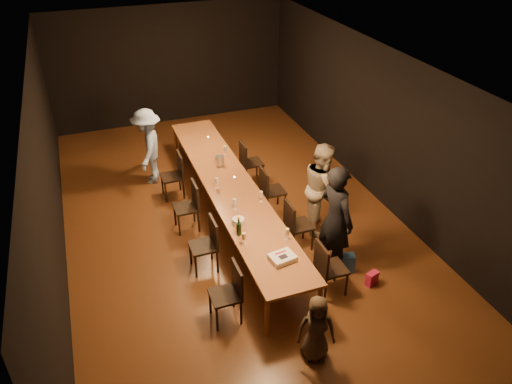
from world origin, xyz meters
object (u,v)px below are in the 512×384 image
object	(u,v)px
chair_right_3	(252,162)
chair_left_0	(225,295)
chair_right_1	(299,225)
plate_stack	(238,221)
woman_tan	(322,187)
child	(316,329)
chair_right_2	(273,190)
chair_left_3	(172,176)
chair_right_0	(332,268)
table	(230,188)
woman_birthday	(336,219)
man_blue	(148,147)
chair_left_2	(186,207)
chair_left_1	(203,246)
ice_bucket	(220,161)
birthday_cake	(282,258)
champagne_bottle	(239,226)

from	to	relation	value
chair_right_3	chair_left_0	xyz separation A→B (m)	(-1.70, -3.60, 0.00)
chair_right_1	plate_stack	bearing A→B (deg)	-89.29
woman_tan	child	bearing A→B (deg)	171.19
chair_right_2	plate_stack	size ratio (longest dim) A/B	4.67
plate_stack	chair_left_3	bearing A→B (deg)	104.06
chair_left_0	plate_stack	xyz separation A→B (m)	(0.60, 1.19, 0.34)
chair_right_0	chair_right_2	size ratio (longest dim) A/B	1.00
table	chair_right_0	size ratio (longest dim) A/B	6.45
plate_stack	child	bearing A→B (deg)	-82.13
chair_left_0	woman_tan	xyz separation A→B (m)	(2.32, 1.61, 0.38)
woman_birthday	man_blue	size ratio (longest dim) A/B	1.17
chair_right_2	chair_left_2	size ratio (longest dim) A/B	1.00
chair_left_1	chair_right_2	bearing A→B (deg)	-54.78
table	ice_bucket	size ratio (longest dim) A/B	30.60
chair_right_2	woman_birthday	distance (m)	1.96
chair_right_1	chair_left_3	bearing A→B (deg)	-144.69
chair_right_3	chair_left_2	distance (m)	2.08
chair_left_1	birthday_cake	world-z (taller)	chair_left_1
chair_left_1	champagne_bottle	bearing A→B (deg)	-118.32
woman_birthday	woman_tan	distance (m)	1.14
chair_right_2	birthday_cake	distance (m)	2.44
table	chair_left_2	size ratio (longest dim) A/B	6.45
table	champagne_bottle	distance (m)	1.53
table	chair_left_3	distance (m)	1.49
chair_left_0	birthday_cake	world-z (taller)	chair_left_0
chair_left_2	ice_bucket	xyz separation A→B (m)	(0.89, 0.79, 0.38)
chair_right_2	man_blue	size ratio (longest dim) A/B	0.57
chair_right_2	chair_left_1	world-z (taller)	same
chair_right_2	chair_left_1	bearing A→B (deg)	-54.78
chair_left_3	ice_bucket	xyz separation A→B (m)	(0.89, -0.41, 0.38)
chair_right_2	ice_bucket	xyz separation A→B (m)	(-0.81, 0.79, 0.38)
table	man_blue	bearing A→B (deg)	120.35
chair_left_3	birthday_cake	size ratio (longest dim) A/B	2.32
chair_left_0	chair_left_1	distance (m)	1.20
chair_right_2	man_blue	xyz separation A→B (m)	(-2.00, 1.96, 0.35)
chair_right_3	table	bearing A→B (deg)	-35.31
birthday_cake	ice_bucket	xyz separation A→B (m)	(-0.03, 3.08, 0.06)
chair_left_3	woman_tan	world-z (taller)	woman_tan
chair_right_2	plate_stack	bearing A→B (deg)	-42.07
child	champagne_bottle	xyz separation A→B (m)	(-0.39, 1.98, 0.41)
chair_right_0	ice_bucket	xyz separation A→B (m)	(-0.81, 3.19, 0.38)
chair_left_2	woman_birthday	world-z (taller)	woman_birthday
man_blue	chair_left_2	bearing A→B (deg)	26.81
chair_left_3	man_blue	size ratio (longest dim) A/B	0.57
chair_right_2	ice_bucket	size ratio (longest dim) A/B	4.74
table	woman_tan	distance (m)	1.67
chair_left_2	champagne_bottle	bearing A→B (deg)	-160.54
chair_left_1	champagne_bottle	distance (m)	0.75
chair_right_1	chair_left_2	distance (m)	2.08
chair_right_0	child	bearing A→B (deg)	-36.41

